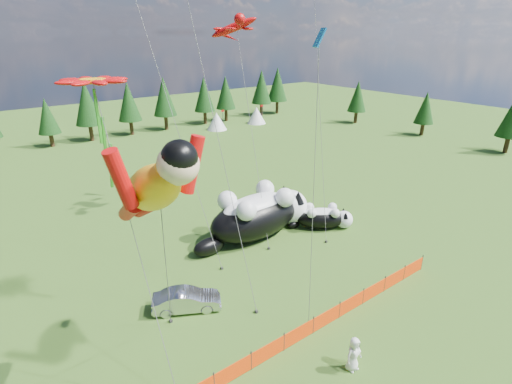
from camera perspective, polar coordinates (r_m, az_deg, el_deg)
ground at (r=23.46m, az=0.90°, el=-16.66°), size 160.00×160.00×0.00m
safety_fence at (r=21.42m, az=6.16°, el=-19.50°), size 22.06×0.06×1.10m
tree_line at (r=61.42m, az=-26.33°, el=9.68°), size 90.00×4.00×8.00m
festival_tents at (r=60.30m, az=-14.63°, el=8.49°), size 50.00×3.20×2.80m
cat_large at (r=30.41m, az=0.58°, el=-3.04°), size 10.56×4.03×3.81m
cat_small at (r=32.32m, az=9.69°, el=-3.58°), size 4.56×3.83×1.90m
car at (r=23.54m, az=-9.88°, el=-14.97°), size 3.99×2.96×1.26m
spectator_e at (r=20.26m, az=13.77°, el=-21.57°), size 0.88×0.58×1.76m
superhero_kite at (r=14.07m, az=-14.57°, el=0.53°), size 5.24×7.34×12.55m
gecko_kite at (r=34.12m, az=-3.21°, el=22.41°), size 6.12×11.81×17.45m
flower_kite at (r=17.62m, az=-22.21°, el=13.94°), size 3.33×6.87×13.67m
diamond_kite_a at (r=22.50m, az=-9.56°, el=24.64°), size 1.01×5.90×17.86m
diamond_kite_c at (r=18.16m, az=9.00°, el=19.41°), size 1.03×1.62×15.24m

